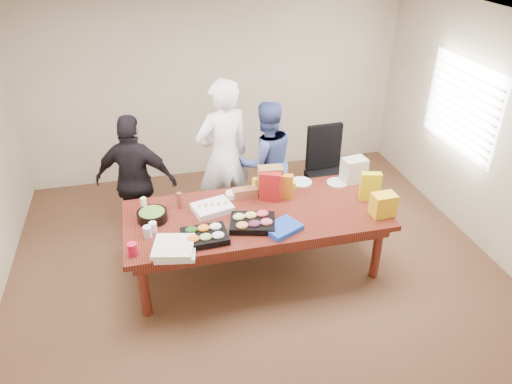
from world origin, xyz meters
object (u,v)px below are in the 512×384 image
object	(u,v)px
conference_table	(256,241)
person_center	(224,157)
salad_bowl	(152,216)
office_chair	(328,175)
sheet_cake	(212,208)
person_right	(266,162)

from	to	relation	value
conference_table	person_center	xyz separation A→B (m)	(-0.17, 0.98, 0.60)
salad_bowl	office_chair	bearing A→B (deg)	19.51
conference_table	salad_bowl	xyz separation A→B (m)	(-1.09, 0.13, 0.43)
office_chair	sheet_cake	world-z (taller)	office_chair
conference_table	person_right	world-z (taller)	person_right
sheet_cake	salad_bowl	bearing A→B (deg)	168.60
conference_table	person_right	size ratio (longest dim) A/B	1.74
sheet_cake	conference_table	bearing A→B (deg)	-32.99
person_center	person_right	bearing A→B (deg)	169.14
person_center	sheet_cake	bearing A→B (deg)	53.30
person_right	sheet_cake	bearing A→B (deg)	41.14
sheet_cake	salad_bowl	size ratio (longest dim) A/B	1.28
conference_table	person_right	distance (m)	1.19
sheet_cake	salad_bowl	distance (m)	0.64
conference_table	sheet_cake	xyz separation A→B (m)	(-0.45, 0.15, 0.41)
conference_table	person_center	bearing A→B (deg)	99.63
person_right	office_chair	bearing A→B (deg)	166.64
conference_table	person_right	xyz separation A→B (m)	(0.38, 1.05, 0.43)
person_right	conference_table	bearing A→B (deg)	63.96
person_center	person_right	size ratio (longest dim) A/B	1.21
person_right	sheet_cake	distance (m)	1.22
person_center	salad_bowl	world-z (taller)	person_center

